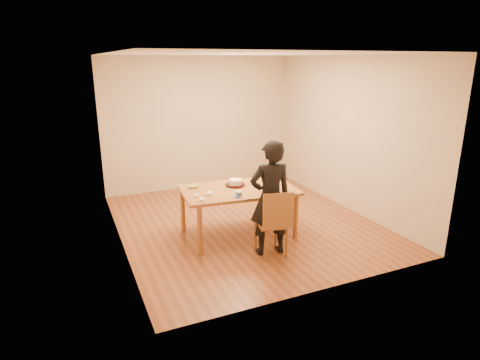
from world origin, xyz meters
name	(u,v)px	position (x,y,z in m)	size (l,w,h in m)	color
room_shell	(236,139)	(0.00, 0.34, 1.35)	(4.00, 4.50, 2.70)	brown
dining_table	(239,190)	(-0.29, -0.41, 0.73)	(1.70, 1.01, 0.04)	brown
dining_chair	(271,224)	(-0.14, -1.18, 0.45)	(0.37, 0.37, 0.04)	brown
cake_plate	(235,185)	(-0.28, -0.25, 0.76)	(0.30, 0.30, 0.02)	red
cake	(235,182)	(-0.28, -0.25, 0.81)	(0.20, 0.20, 0.06)	white
frosting_dome	(235,179)	(-0.28, -0.25, 0.85)	(0.20, 0.20, 0.03)	white
frosting_tub	(239,194)	(-0.43, -0.73, 0.79)	(0.09, 0.09, 0.08)	white
frosting_lid	(237,197)	(-0.47, -0.76, 0.76)	(0.09, 0.09, 0.01)	#1C1FB9
frosting_dollop	(237,196)	(-0.47, -0.76, 0.77)	(0.04, 0.04, 0.02)	white
ramekin_green	(202,200)	(-0.98, -0.72, 0.77)	(0.08, 0.08, 0.04)	white
ramekin_yellow	(210,194)	(-0.79, -0.51, 0.77)	(0.09, 0.09, 0.04)	white
ramekin_multi	(197,196)	(-0.99, -0.53, 0.77)	(0.07, 0.07, 0.04)	white
candy_box_pink	(194,188)	(-0.90, -0.12, 0.76)	(0.12, 0.06, 0.02)	#DC3389
candy_box_green	(193,186)	(-0.91, -0.12, 0.78)	(0.14, 0.07, 0.02)	green
spatula	(246,200)	(-0.41, -0.95, 0.75)	(0.15, 0.01, 0.01)	black
person	(270,198)	(-0.14, -1.14, 0.81)	(0.59, 0.39, 1.62)	black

